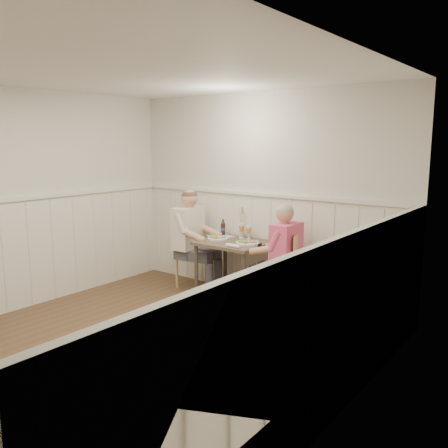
% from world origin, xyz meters
% --- Properties ---
extents(ground_plane, '(4.50, 4.50, 0.00)m').
position_xyz_m(ground_plane, '(0.00, 0.00, 0.00)').
color(ground_plane, '#4B3520').
extents(room_shell, '(4.04, 4.54, 2.60)m').
position_xyz_m(room_shell, '(0.00, 0.00, 1.52)').
color(room_shell, silver).
rests_on(room_shell, ground).
extents(wainscot, '(4.00, 4.49, 1.34)m').
position_xyz_m(wainscot, '(0.00, 0.69, 0.69)').
color(wainscot, white).
rests_on(wainscot, ground).
extents(dining_table, '(0.82, 0.70, 0.75)m').
position_xyz_m(dining_table, '(-0.15, 1.84, 0.64)').
color(dining_table, '#493E2F').
rests_on(dining_table, ground).
extents(chair_right, '(0.58, 0.58, 0.95)m').
position_xyz_m(chair_right, '(0.58, 1.85, 0.51)').
color(chair_right, tan).
rests_on(chair_right, ground).
extents(chair_left, '(0.46, 0.46, 0.91)m').
position_xyz_m(chair_left, '(-0.90, 1.92, 0.50)').
color(chair_left, tan).
rests_on(chair_left, ground).
extents(man_in_pink, '(0.61, 0.43, 1.31)m').
position_xyz_m(man_in_pink, '(0.58, 1.80, 0.55)').
color(man_in_pink, '#3F3F47').
rests_on(man_in_pink, ground).
extents(diner_cream, '(0.66, 0.46, 1.39)m').
position_xyz_m(diner_cream, '(-0.82, 1.80, 0.58)').
color(diner_cream, '#3F3F47').
rests_on(diner_cream, ground).
extents(plate_man, '(0.29, 0.29, 0.07)m').
position_xyz_m(plate_man, '(0.06, 1.83, 0.77)').
color(plate_man, white).
rests_on(plate_man, dining_table).
extents(plate_diner, '(0.27, 0.27, 0.07)m').
position_xyz_m(plate_diner, '(-0.41, 1.83, 0.77)').
color(plate_diner, white).
rests_on(plate_diner, dining_table).
extents(beer_glass_a, '(0.07, 0.07, 0.17)m').
position_xyz_m(beer_glass_a, '(-0.08, 2.07, 0.87)').
color(beer_glass_a, silver).
rests_on(beer_glass_a, dining_table).
extents(beer_glass_b, '(0.08, 0.08, 0.20)m').
position_xyz_m(beer_glass_b, '(-0.19, 2.07, 0.88)').
color(beer_glass_b, silver).
rests_on(beer_glass_b, dining_table).
extents(beer_bottle, '(0.06, 0.06, 0.22)m').
position_xyz_m(beer_bottle, '(-0.50, 2.08, 0.85)').
color(beer_bottle, black).
rests_on(beer_bottle, dining_table).
extents(rolled_napkin, '(0.19, 0.04, 0.04)m').
position_xyz_m(rolled_napkin, '(0.05, 1.56, 0.77)').
color(rolled_napkin, white).
rests_on(rolled_napkin, dining_table).
extents(grass_vase, '(0.05, 0.05, 0.42)m').
position_xyz_m(grass_vase, '(-0.26, 2.14, 0.94)').
color(grass_vase, silver).
rests_on(grass_vase, dining_table).
extents(gingham_mat, '(0.37, 0.32, 0.01)m').
position_xyz_m(gingham_mat, '(-0.47, 2.00, 0.75)').
color(gingham_mat, '#5F76B2').
rests_on(gingham_mat, dining_table).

